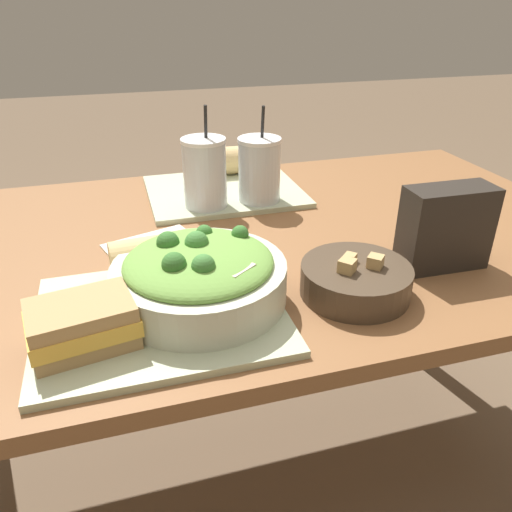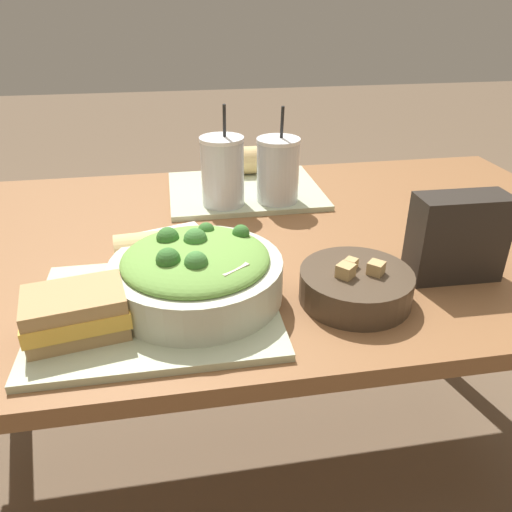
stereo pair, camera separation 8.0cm
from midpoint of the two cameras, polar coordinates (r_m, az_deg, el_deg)
ground_plane at (r=1.46m, az=-2.55°, el=-23.72°), size 12.00×12.00×0.00m
dining_table at (r=1.05m, az=-3.26°, el=-1.97°), size 1.49×0.86×0.71m
tray_near at (r=0.77m, az=-13.75°, el=-6.63°), size 0.36×0.30×0.01m
tray_far at (r=1.23m, az=-5.56°, el=7.34°), size 0.36×0.30×0.01m
salad_bowl at (r=0.76m, az=-9.48°, el=-2.17°), size 0.26×0.26×0.11m
soup_bowl at (r=0.81m, az=8.55°, el=-2.69°), size 0.18×0.18×0.07m
sandwich_near at (r=0.72m, az=-22.30°, el=-7.32°), size 0.15×0.12×0.06m
baguette_near at (r=0.85m, az=-14.84°, el=-0.24°), size 0.12×0.08×0.07m
baguette_far at (r=1.32m, az=-4.87°, el=10.81°), size 0.09×0.07×0.07m
drink_cup_dark at (r=1.10m, az=-7.96°, el=9.11°), size 0.10×0.10×0.22m
drink_cup_red at (r=1.13m, az=-1.67°, el=9.58°), size 0.10×0.10×0.21m
chip_bag at (r=0.91m, az=18.54°, el=3.01°), size 0.15×0.07×0.15m
napkin_folded at (r=0.99m, az=-13.92°, el=1.04°), size 0.20×0.17×0.00m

